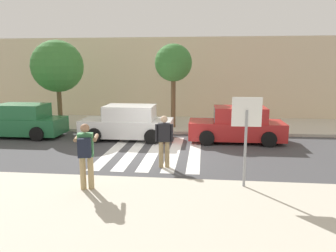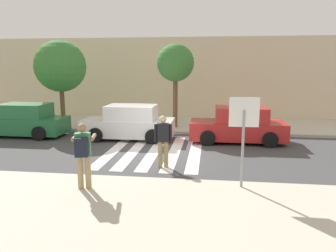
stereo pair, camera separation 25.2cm
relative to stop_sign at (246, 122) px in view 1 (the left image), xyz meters
The scene contains 17 objects.
ground_plane 5.05m from the stop_sign, 129.81° to the left, with size 120.00×120.00×0.00m, color #424244.
sidewalk_near 4.36m from the stop_sign, 139.19° to the right, with size 60.00×6.00×0.14m, color beige.
sidewalk_far 10.22m from the stop_sign, 107.37° to the left, with size 60.00×4.80×0.14m, color beige.
building_facade_far 14.34m from the stop_sign, 102.11° to the left, with size 56.00×4.00×5.04m, color beige.
crosswalk_stripe_0 6.26m from the stop_sign, 140.43° to the left, with size 0.44×5.20×0.01m, color silver.
crosswalk_stripe_1 5.69m from the stop_sign, 135.00° to the left, with size 0.44×5.20×0.01m, color silver.
crosswalk_stripe_2 5.19m from the stop_sign, 128.30° to the left, with size 0.44×5.20×0.01m, color silver.
crosswalk_stripe_3 4.78m from the stop_sign, 120.09° to the left, with size 0.44×5.20×0.01m, color silver.
crosswalk_stripe_4 4.46m from the stop_sign, 110.27° to the left, with size 0.44×5.20×0.01m, color silver.
stop_sign is the anchor object (origin of this frame).
photographer_with_backpack 4.18m from the stop_sign, behind, with size 0.69×0.92×1.72m.
pedestrian_crossing 3.12m from the stop_sign, 142.16° to the left, with size 0.57×0.30×1.72m.
parked_car_green 11.40m from the stop_sign, 148.63° to the left, with size 4.10×1.92×1.55m.
parked_car_white 7.52m from the stop_sign, 127.40° to the left, with size 4.10×1.92×1.55m.
parked_car_red 6.03m from the stop_sign, 86.41° to the left, with size 4.10×1.92×1.55m.
street_tree_west 11.98m from the stop_sign, 137.09° to the left, with size 2.69×2.69×4.49m.
street_tree_center 8.90m from the stop_sign, 107.74° to the left, with size 1.90×1.90×4.27m.
Camera 1 is at (1.90, -12.08, 3.29)m, focal length 35.00 mm.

